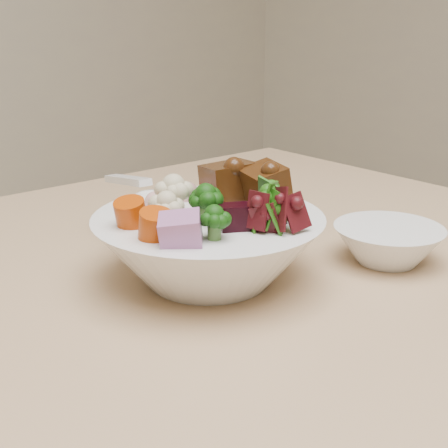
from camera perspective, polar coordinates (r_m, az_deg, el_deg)
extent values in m
cylinder|color=tan|center=(1.41, 3.70, -10.86)|extent=(0.06, 0.06, 0.75)
sphere|color=black|center=(0.64, -1.67, 1.33)|extent=(0.04, 0.04, 0.04)
sphere|color=beige|center=(0.66, -4.60, 2.04)|extent=(0.05, 0.05, 0.05)
cube|color=black|center=(0.64, 3.81, 0.69)|extent=(0.04, 0.04, 0.03)
cube|color=#A16199|center=(0.58, -3.97, -0.83)|extent=(0.05, 0.06, 0.04)
cylinder|color=#C23C05|center=(0.64, -8.48, 0.70)|extent=(0.04, 0.04, 0.03)
sphere|color=#D49894|center=(0.70, -6.30, 2.03)|extent=(0.03, 0.03, 0.03)
ellipsoid|color=white|center=(0.74, -6.45, 2.28)|extent=(0.07, 0.06, 0.02)
cube|color=white|center=(0.80, -8.83, 3.98)|extent=(0.11, 0.05, 0.03)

